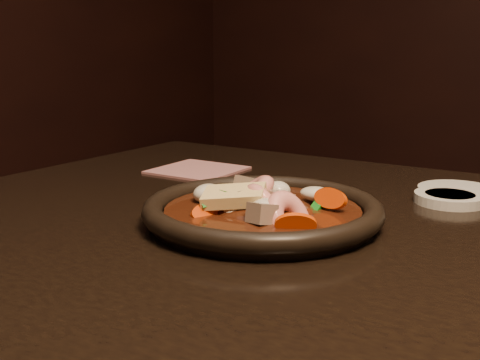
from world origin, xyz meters
The scene contains 6 objects.
plate centered at (-0.29, 0.00, 0.77)m, with size 0.30×0.30×0.03m.
stirfry centered at (-0.29, -0.01, 0.77)m, with size 0.19×0.17×0.07m.
soy_dish centered at (-0.13, 0.22, 0.76)m, with size 0.10×0.10×0.01m, color silver.
saucer_left centered at (-0.13, 0.27, 0.76)m, with size 0.11×0.11×0.01m, color silver.
chopsticks centered at (-0.32, -0.01, 0.75)m, with size 0.13×0.24×0.01m.
napkin centered at (-0.55, 0.21, 0.75)m, with size 0.14×0.14×0.00m, color #AE6B6B.
Camera 1 is at (0.07, -0.62, 0.96)m, focal length 45.00 mm.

